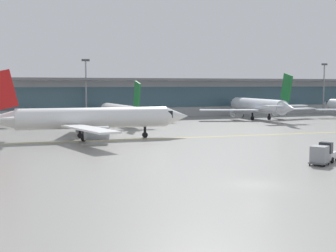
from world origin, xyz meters
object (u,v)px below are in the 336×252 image
(gate_airplane_3, at_px, (258,106))
(cargo_dolly_lead, at_px, (319,155))
(gate_airplane_2, at_px, (120,111))
(taxiing_regional_jet, at_px, (91,119))
(apron_light_mast_2, at_px, (324,86))
(apron_light_mast_1, at_px, (86,87))
(baggage_tug, at_px, (327,153))

(gate_airplane_3, distance_m, cargo_dolly_lead, 61.61)
(gate_airplane_2, bearing_deg, gate_airplane_3, -89.86)
(gate_airplane_3, height_order, taxiing_regional_jet, gate_airplane_3)
(taxiing_regional_jet, height_order, apron_light_mast_2, apron_light_mast_2)
(gate_airplane_2, relative_size, cargo_dolly_lead, 10.05)
(apron_light_mast_2, bearing_deg, apron_light_mast_1, 179.15)
(cargo_dolly_lead, bearing_deg, gate_airplane_2, 62.97)
(taxiing_regional_jet, bearing_deg, apron_light_mast_1, 83.61)
(apron_light_mast_2, bearing_deg, gate_airplane_3, -157.15)
(baggage_tug, bearing_deg, apron_light_mast_2, 17.26)
(gate_airplane_2, xyz_separation_m, baggage_tug, (7.68, -52.33, -1.74))
(gate_airplane_3, relative_size, taxiing_regional_jet, 1.02)
(taxiing_regional_jet, distance_m, apron_light_mast_1, 38.91)
(gate_airplane_2, xyz_separation_m, apron_light_mast_2, (62.64, 13.40, 5.01))
(taxiing_regional_jet, bearing_deg, gate_airplane_2, 69.26)
(gate_airplane_3, xyz_separation_m, apron_light_mast_1, (-37.28, 13.29, 4.46))
(baggage_tug, relative_size, apron_light_mast_2, 0.21)
(taxiing_regional_jet, bearing_deg, baggage_tug, -52.66)
(baggage_tug, distance_m, cargo_dolly_lead, 2.64)
(cargo_dolly_lead, bearing_deg, baggage_tug, 0.00)
(baggage_tug, bearing_deg, apron_light_mast_1, 66.97)
(apron_light_mast_1, bearing_deg, baggage_tug, -80.19)
(gate_airplane_2, xyz_separation_m, gate_airplane_3, (33.43, 1.09, 0.50))
(baggage_tug, xyz_separation_m, apron_light_mast_2, (54.95, 65.73, 6.75))
(baggage_tug, relative_size, cargo_dolly_lead, 1.12)
(gate_airplane_2, distance_m, apron_light_mast_2, 64.25)
(cargo_dolly_lead, height_order, apron_light_mast_2, apron_light_mast_2)
(gate_airplane_2, distance_m, baggage_tug, 52.92)
(gate_airplane_2, relative_size, gate_airplane_3, 0.84)
(gate_airplane_3, distance_m, taxiing_regional_jet, 50.84)
(apron_light_mast_2, bearing_deg, taxiing_regional_jet, -153.34)
(taxiing_regional_jet, xyz_separation_m, apron_light_mast_2, (73.65, 36.99, 4.57))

